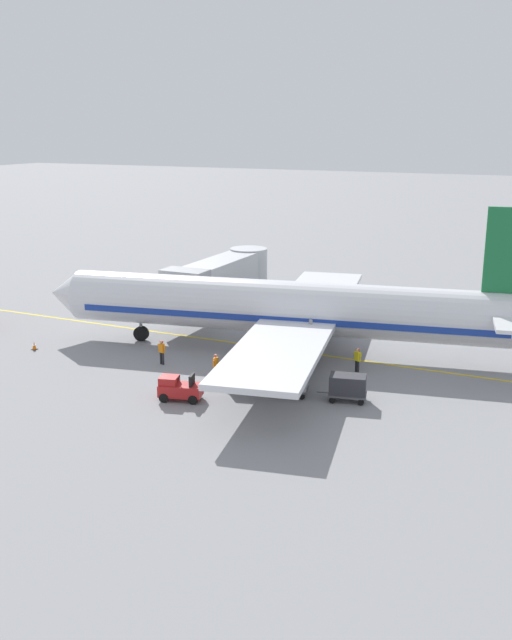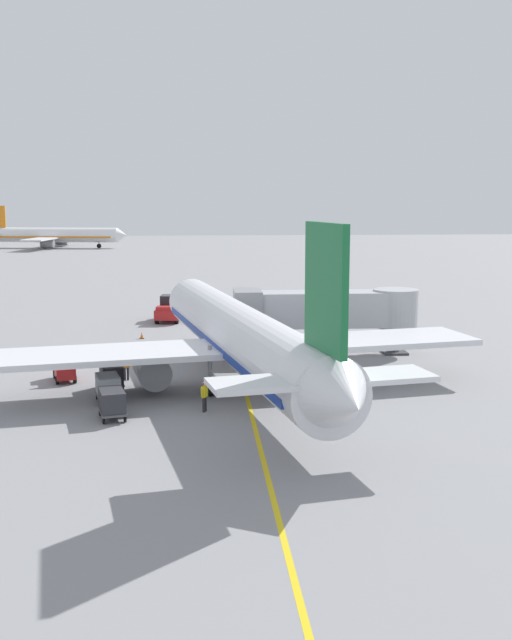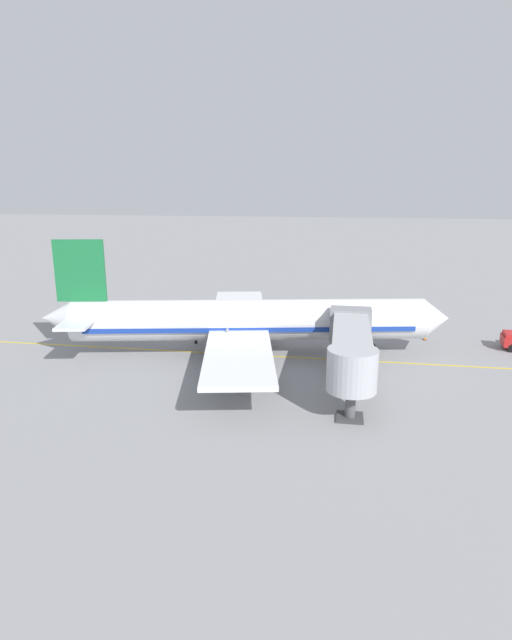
% 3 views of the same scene
% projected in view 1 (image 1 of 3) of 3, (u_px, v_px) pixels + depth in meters
% --- Properties ---
extents(ground_plane, '(400.00, 400.00, 0.00)m').
position_uv_depth(ground_plane, '(283.00, 350.00, 51.12)').
color(ground_plane, gray).
extents(gate_lead_in_line, '(0.24, 80.00, 0.01)m').
position_uv_depth(gate_lead_in_line, '(283.00, 350.00, 51.12)').
color(gate_lead_in_line, gold).
rests_on(gate_lead_in_line, ground).
extents(parked_airliner, '(30.44, 37.16, 10.63)m').
position_uv_depth(parked_airliner, '(292.00, 309.00, 49.74)').
color(parked_airliner, silver).
rests_on(parked_airliner, ground).
extents(jet_bridge, '(13.90, 3.50, 4.98)m').
position_uv_depth(jet_bridge, '(221.00, 275.00, 59.55)').
color(jet_bridge, '#A8AAAF').
rests_on(jet_bridge, ground).
extents(baggage_tug_lead, '(1.84, 2.73, 1.62)m').
position_uv_depth(baggage_tug_lead, '(179.00, 388.00, 41.57)').
color(baggage_tug_lead, '#B21E1E').
rests_on(baggage_tug_lead, ground).
extents(baggage_cart_front, '(1.78, 2.98, 1.58)m').
position_uv_depth(baggage_cart_front, '(245.00, 374.00, 43.30)').
color(baggage_cart_front, '#4C4C51').
rests_on(baggage_cart_front, ground).
extents(baggage_cart_second_in_train, '(1.78, 2.98, 1.58)m').
position_uv_depth(baggage_cart_second_in_train, '(290.00, 380.00, 42.23)').
color(baggage_cart_second_in_train, '#4C4C51').
rests_on(baggage_cart_second_in_train, ground).
extents(baggage_cart_third_in_train, '(1.78, 2.98, 1.58)m').
position_uv_depth(baggage_cart_third_in_train, '(348.00, 386.00, 41.36)').
color(baggage_cart_third_in_train, '#4C4C51').
rests_on(baggage_cart_third_in_train, ground).
extents(ground_crew_wing_walker, '(0.42, 0.68, 1.69)m').
position_uv_depth(ground_crew_wing_walker, '(357.00, 359.00, 46.05)').
color(ground_crew_wing_walker, '#232328').
rests_on(ground_crew_wing_walker, ground).
extents(ground_crew_loader, '(0.73, 0.26, 1.69)m').
position_uv_depth(ground_crew_loader, '(216.00, 365.00, 44.88)').
color(ground_crew_loader, '#232328').
rests_on(ground_crew_loader, ground).
extents(ground_crew_marshaller, '(0.31, 0.73, 1.69)m').
position_uv_depth(ground_crew_marshaller, '(162.00, 351.00, 47.73)').
color(ground_crew_marshaller, '#232328').
rests_on(ground_crew_marshaller, ground).
extents(safety_cone_nose_left, '(0.36, 0.36, 0.59)m').
position_uv_depth(safety_cone_nose_left, '(34.00, 346.00, 51.05)').
color(safety_cone_nose_left, black).
rests_on(safety_cone_nose_left, ground).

